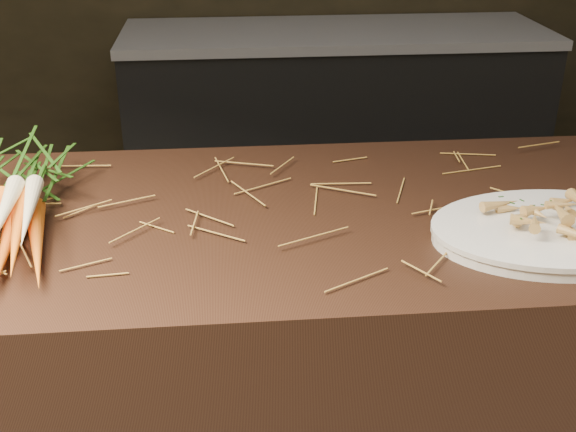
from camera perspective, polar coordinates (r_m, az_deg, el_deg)
name	(u,v)px	position (r m, az deg, el deg)	size (l,w,h in m)	color
main_counter	(324,399)	(1.60, 2.84, -14.25)	(2.40, 0.70, 0.90)	black
back_counter	(333,123)	(3.30, 3.59, 7.37)	(1.82, 0.62, 0.84)	black
straw_bedding	(329,206)	(1.34, 3.27, 0.79)	(1.40, 0.60, 0.02)	#AE732D
root_veg_bunch	(13,192)	(1.39, -20.88, 1.76)	(0.24, 0.56, 0.10)	#F25307
serving_platter	(557,233)	(1.32, 20.48, -1.30)	(0.43, 0.29, 0.02)	white
roasted_veg_heap	(560,215)	(1.31, 20.72, 0.09)	(0.21, 0.15, 0.05)	olive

